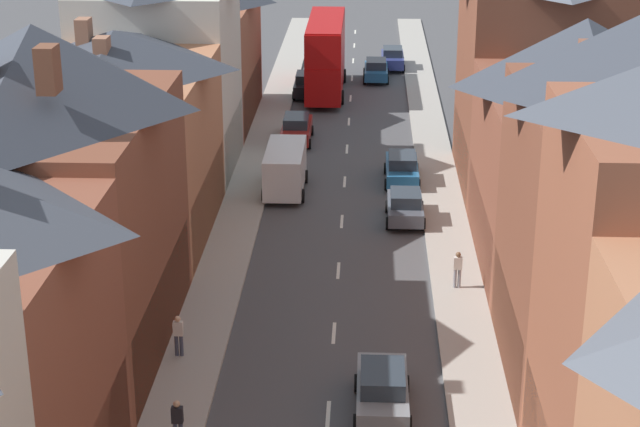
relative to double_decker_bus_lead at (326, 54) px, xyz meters
name	(u,v)px	position (x,y,z in m)	size (l,w,h in m)	color
pavement_left	(243,205)	(-3.29, -23.36, -2.75)	(2.20, 104.00, 0.14)	#A8A399
pavement_right	(443,208)	(6.91, -23.36, -2.75)	(2.20, 104.00, 0.14)	#A8A399
centre_line_dashes	(342,221)	(1.81, -25.36, -2.81)	(0.14, 97.80, 0.01)	silver
terrace_row_left	(59,198)	(-8.38, -37.82, 2.75)	(8.00, 71.98, 12.87)	#B2704C
double_decker_bus_lead	(326,54)	(0.00, 0.00, 0.00)	(2.74, 10.80, 5.30)	#B70F0F
car_near_silver	(402,168)	(4.91, -19.28, -1.99)	(1.90, 4.43, 1.63)	#236093
car_parked_left_a	(382,390)	(3.61, -43.07, -1.97)	(1.90, 4.22, 1.69)	gray
car_parked_right_a	(376,70)	(3.61, 4.08, -2.01)	(1.90, 4.32, 1.61)	#236093
car_parked_left_b	(392,58)	(4.91, 8.00, -1.97)	(1.90, 4.26, 1.69)	navy
car_mid_white	(405,206)	(4.91, -25.19, -2.02)	(1.90, 3.81, 1.58)	#4C515B
car_far_grey	(297,128)	(-1.29, -12.02, -1.96)	(1.90, 4.60, 1.70)	maroon
car_parked_right_b	(307,84)	(-1.29, -0.76, -1.97)	(1.90, 4.26, 1.68)	black
delivery_van	(285,168)	(-1.29, -21.15, -1.48)	(2.20, 5.20, 2.41)	white
pedestrian_mid_right	(178,421)	(-2.84, -45.59, -1.78)	(0.36, 0.22, 1.61)	#3D4256
pedestrian_far_left	(178,334)	(-3.82, -39.68, -1.78)	(0.36, 0.22, 1.61)	#3D4256
pedestrian_far_right	(458,268)	(6.86, -33.19, -1.78)	(0.36, 0.22, 1.61)	gray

